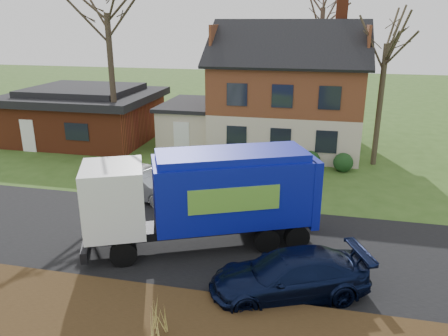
# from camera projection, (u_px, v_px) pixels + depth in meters

# --- Properties ---
(ground) EXTENTS (120.00, 120.00, 0.00)m
(ground) POSITION_uv_depth(u_px,v_px,m) (200.00, 241.00, 16.77)
(ground) COLOR #32501A
(ground) RESTS_ON ground
(road) EXTENTS (80.00, 7.00, 0.02)m
(road) POSITION_uv_depth(u_px,v_px,m) (200.00, 241.00, 16.76)
(road) COLOR black
(road) RESTS_ON ground
(mulch_verge) EXTENTS (80.00, 3.50, 0.30)m
(mulch_verge) POSITION_uv_depth(u_px,v_px,m) (147.00, 327.00, 11.82)
(mulch_verge) COLOR black
(mulch_verge) RESTS_ON ground
(main_house) EXTENTS (12.95, 8.95, 9.26)m
(main_house) POSITION_uv_depth(u_px,v_px,m) (280.00, 86.00, 28.01)
(main_house) COLOR beige
(main_house) RESTS_ON ground
(ranch_house) EXTENTS (9.80, 8.20, 3.70)m
(ranch_house) POSITION_uv_depth(u_px,v_px,m) (85.00, 114.00, 30.69)
(ranch_house) COLOR brown
(ranch_house) RESTS_ON ground
(garbage_truck) EXTENTS (8.62, 5.47, 3.61)m
(garbage_truck) POSITION_uv_depth(u_px,v_px,m) (207.00, 193.00, 15.85)
(garbage_truck) COLOR black
(garbage_truck) RESTS_ON ground
(silver_sedan) EXTENTS (4.51, 2.97, 1.40)m
(silver_sedan) POSITION_uv_depth(u_px,v_px,m) (146.00, 184.00, 20.61)
(silver_sedan) COLOR #9B9EA2
(silver_sedan) RESTS_ON ground
(navy_wagon) EXTENTS (5.27, 3.74, 1.42)m
(navy_wagon) POSITION_uv_depth(u_px,v_px,m) (289.00, 275.00, 13.22)
(navy_wagon) COLOR black
(navy_wagon) RESTS_ON ground
(tree_front_east) EXTENTS (3.53, 3.53, 9.81)m
(tree_front_east) POSITION_uv_depth(u_px,v_px,m) (389.00, 22.00, 23.20)
(tree_front_east) COLOR #403726
(tree_front_east) RESTS_ON ground
(grass_clump_mid) EXTENTS (0.34, 0.28, 0.96)m
(grass_clump_mid) POSITION_uv_depth(u_px,v_px,m) (158.00, 319.00, 11.18)
(grass_clump_mid) COLOR tan
(grass_clump_mid) RESTS_ON mulch_verge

